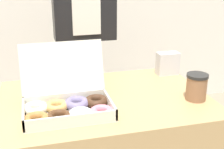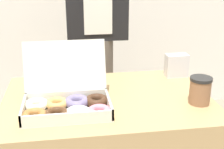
{
  "view_description": "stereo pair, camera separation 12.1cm",
  "coord_description": "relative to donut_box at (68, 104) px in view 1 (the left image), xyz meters",
  "views": [
    {
      "loc": [
        -0.28,
        -1.19,
        1.25
      ],
      "look_at": [
        0.01,
        -0.09,
        0.84
      ],
      "focal_mm": 50.0,
      "sensor_mm": 36.0,
      "label": 1
    },
    {
      "loc": [
        -0.16,
        -1.21,
        1.25
      ],
      "look_at": [
        0.01,
        -0.09,
        0.84
      ],
      "focal_mm": 50.0,
      "sensor_mm": 36.0,
      "label": 2
    }
  ],
  "objects": [
    {
      "name": "person_customer",
      "position": [
        0.19,
        0.7,
        0.15
      ],
      "size": [
        0.35,
        0.21,
        1.57
      ],
      "color": "#665B51",
      "rests_on": "ground_plane"
    },
    {
      "name": "napkin_holder",
      "position": [
        0.55,
        0.31,
        0.02
      ],
      "size": [
        0.11,
        0.06,
        0.11
      ],
      "color": "silver",
      "rests_on": "table"
    },
    {
      "name": "coffee_cup",
      "position": [
        0.54,
        -0.01,
        0.02
      ],
      "size": [
        0.09,
        0.09,
        0.11
      ],
      "color": "#8C6042",
      "rests_on": "table"
    },
    {
      "name": "donut_box",
      "position": [
        0.0,
        0.0,
        0.0
      ],
      "size": [
        0.37,
        0.28,
        0.25
      ],
      "color": "silver",
      "rests_on": "table"
    }
  ]
}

